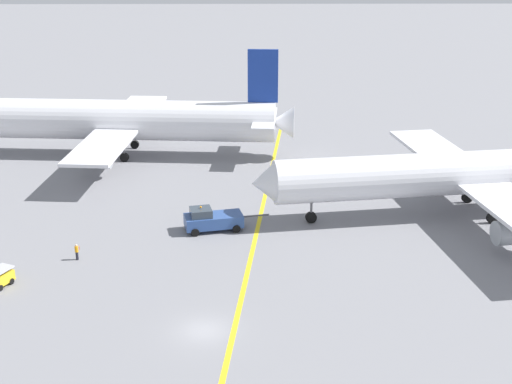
{
  "coord_description": "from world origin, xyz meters",
  "views": [
    {
      "loc": [
        3.7,
        -52.55,
        31.54
      ],
      "look_at": [
        4.66,
        23.3,
        4.0
      ],
      "focal_mm": 49.93,
      "sensor_mm": 36.0,
      "label": 1
    }
  ],
  "objects_px": {
    "airliner_at_gate_left": "(107,120)",
    "pushback_tug": "(212,219)",
    "ground_crew_ramp_agent_by_cones": "(77,252)",
    "airliner_being_pushed": "(462,174)"
  },
  "relations": [
    {
      "from": "airliner_at_gate_left",
      "to": "airliner_being_pushed",
      "type": "height_order",
      "value": "airliner_being_pushed"
    },
    {
      "from": "pushback_tug",
      "to": "ground_crew_ramp_agent_by_cones",
      "type": "relative_size",
      "value": 5.65
    },
    {
      "from": "airliner_at_gate_left",
      "to": "ground_crew_ramp_agent_by_cones",
      "type": "xyz_separation_m",
      "value": [
        3.43,
        -37.22,
        -4.46
      ]
    },
    {
      "from": "airliner_at_gate_left",
      "to": "pushback_tug",
      "type": "height_order",
      "value": "airliner_at_gate_left"
    },
    {
      "from": "pushback_tug",
      "to": "ground_crew_ramp_agent_by_cones",
      "type": "bearing_deg",
      "value": -150.34
    },
    {
      "from": "airliner_at_gate_left",
      "to": "pushback_tug",
      "type": "relative_size",
      "value": 5.8
    },
    {
      "from": "airliner_at_gate_left",
      "to": "airliner_being_pushed",
      "type": "distance_m",
      "value": 52.53
    },
    {
      "from": "pushback_tug",
      "to": "airliner_at_gate_left",
      "type": "bearing_deg",
      "value": 119.86
    },
    {
      "from": "airliner_at_gate_left",
      "to": "ground_crew_ramp_agent_by_cones",
      "type": "distance_m",
      "value": 37.64
    },
    {
      "from": "airliner_at_gate_left",
      "to": "pushback_tug",
      "type": "bearing_deg",
      "value": -60.14
    }
  ]
}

